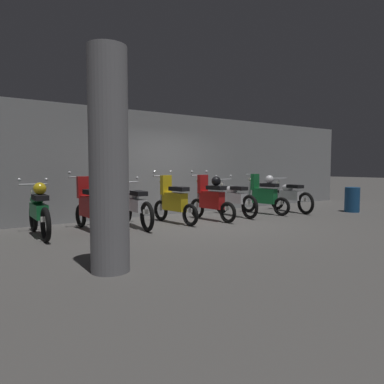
{
  "coord_description": "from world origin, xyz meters",
  "views": [
    {
      "loc": [
        -5.0,
        -6.8,
        1.38
      ],
      "look_at": [
        -0.0,
        0.47,
        0.75
      ],
      "focal_mm": 32.83,
      "sensor_mm": 36.0,
      "label": 1
    }
  ],
  "objects": [
    {
      "name": "trash_bin",
      "position": [
        5.12,
        -0.76,
        0.38
      ],
      "size": [
        0.44,
        0.44,
        0.76
      ],
      "primitive_type": "cylinder",
      "color": "navy",
      "rests_on": "ground"
    },
    {
      "name": "motorbike_slot_7",
      "position": [
        3.6,
        0.37,
        0.49
      ],
      "size": [
        0.57,
        1.94,
        1.03
      ],
      "color": "black",
      "rests_on": "ground"
    },
    {
      "name": "motorbike_slot_0",
      "position": [
        -3.59,
        0.63,
        0.53
      ],
      "size": [
        0.59,
        1.95,
        1.15
      ],
      "color": "black",
      "rests_on": "ground"
    },
    {
      "name": "back_wall",
      "position": [
        0.0,
        2.1,
        1.46
      ],
      "size": [
        16.0,
        0.3,
        2.91
      ],
      "primitive_type": "cube",
      "color": "gray",
      "rests_on": "ground"
    },
    {
      "name": "motorbike_slot_2",
      "position": [
        -1.54,
        0.54,
        0.49
      ],
      "size": [
        0.59,
        1.95,
        1.15
      ],
      "color": "black",
      "rests_on": "ground"
    },
    {
      "name": "motorbike_slot_4",
      "position": [
        0.51,
        0.35,
        0.57
      ],
      "size": [
        0.59,
        1.68,
        1.29
      ],
      "color": "black",
      "rests_on": "ground"
    },
    {
      "name": "ground_plane",
      "position": [
        0.0,
        0.0,
        0.0
      ],
      "size": [
        80.0,
        80.0,
        0.0
      ],
      "primitive_type": "plane",
      "color": "#565451"
    },
    {
      "name": "motorbike_slot_3",
      "position": [
        -0.52,
        0.52,
        0.53
      ],
      "size": [
        0.59,
        1.68,
        1.29
      ],
      "color": "black",
      "rests_on": "ground"
    },
    {
      "name": "motorbike_slot_6",
      "position": [
        2.56,
        0.47,
        0.57
      ],
      "size": [
        0.56,
        1.67,
        1.18
      ],
      "color": "black",
      "rests_on": "ground"
    },
    {
      "name": "motorbike_slot_5",
      "position": [
        1.54,
        0.62,
        0.49
      ],
      "size": [
        0.59,
        1.95,
        1.15
      ],
      "color": "black",
      "rests_on": "ground"
    },
    {
      "name": "motorbike_slot_1",
      "position": [
        -2.57,
        0.67,
        0.53
      ],
      "size": [
        0.59,
        1.68,
        1.29
      ],
      "color": "black",
      "rests_on": "ground"
    },
    {
      "name": "support_pillar",
      "position": [
        -3.3,
        -2.42,
        1.46
      ],
      "size": [
        0.51,
        0.51,
        2.91
      ],
      "primitive_type": "cylinder",
      "color": "gray",
      "rests_on": "ground"
    }
  ]
}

